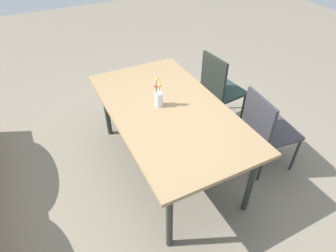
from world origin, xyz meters
TOP-DOWN VIEW (x-y plane):
  - ground_plane at (0.00, 0.00)m, footprint 12.00×12.00m
  - dining_table at (-0.01, 0.03)m, footprint 1.79×0.99m
  - chair_near_right at (0.38, -0.83)m, footprint 0.44×0.44m
  - chair_near_left at (-0.41, -0.83)m, footprint 0.48×0.48m
  - flower_vase at (0.07, 0.08)m, footprint 0.08×0.08m

SIDE VIEW (x-z plane):
  - ground_plane at x=0.00m, z-range 0.00..0.00m
  - chair_near_left at x=-0.41m, z-range 0.06..0.93m
  - chair_near_right at x=0.38m, z-range 0.06..0.97m
  - dining_table at x=-0.01m, z-range 0.32..1.06m
  - flower_vase at x=0.07m, z-range 0.70..0.99m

